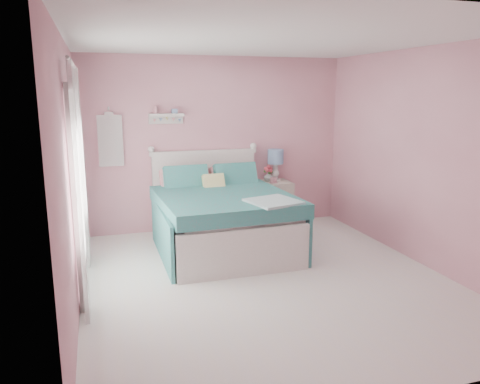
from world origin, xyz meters
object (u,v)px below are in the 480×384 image
bed (221,219)px  vase (268,176)px  nightstand (274,204)px  teacup (274,180)px  table_lamp (276,159)px

bed → vase: size_ratio=14.08×
nightstand → teacup: bearing=-115.2°
vase → table_lamp: bearing=12.9°
vase → teacup: 0.15m
vase → nightstand: bearing=-30.1°
nightstand → teacup: (-0.05, -0.10, 0.40)m
teacup → nightstand: bearing=64.8°
table_lamp → bed: bearing=-142.1°
vase → teacup: (0.03, -0.15, -0.03)m
nightstand → table_lamp: 0.70m
bed → nightstand: bed is taller
bed → vase: bearing=37.7°
table_lamp → vase: bearing=-167.1°
nightstand → vase: (-0.08, 0.04, 0.43)m
table_lamp → teacup: table_lamp is taller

